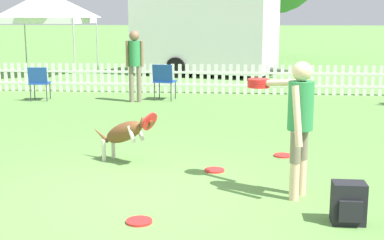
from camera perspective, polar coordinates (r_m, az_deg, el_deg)
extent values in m
plane|color=#5B8C42|center=(6.11, -5.10, -8.27)|extent=(240.00, 240.00, 0.00)
cylinder|color=beige|center=(6.07, 10.85, -6.44)|extent=(0.11, 0.11, 0.43)
cylinder|color=#7A705B|center=(5.96, 10.98, -2.85)|extent=(0.12, 0.12, 0.35)
cylinder|color=beige|center=(6.24, 11.59, -5.96)|extent=(0.11, 0.11, 0.43)
cylinder|color=#7A705B|center=(6.14, 11.73, -2.47)|extent=(0.12, 0.12, 0.35)
cylinder|color=#2D8447|center=(5.97, 11.53, 1.50)|extent=(0.38, 0.38, 0.54)
sphere|color=beige|center=(5.92, 11.66, 5.10)|extent=(0.22, 0.22, 0.22)
cylinder|color=beige|center=(5.78, 11.16, 0.38)|extent=(0.16, 0.21, 0.65)
cylinder|color=beige|center=(6.25, 9.61, 3.93)|extent=(0.58, 0.44, 0.13)
cylinder|color=red|center=(6.43, 7.11, 3.57)|extent=(0.26, 0.26, 0.02)
cylinder|color=red|center=(6.43, 7.11, 3.80)|extent=(0.26, 0.26, 0.02)
cylinder|color=red|center=(6.42, 7.12, 4.04)|extent=(0.26, 0.26, 0.02)
cylinder|color=red|center=(6.42, 7.12, 4.27)|extent=(0.26, 0.26, 0.02)
ellipsoid|color=brown|center=(7.46, -7.26, -1.29)|extent=(0.76, 0.59, 0.50)
ellipsoid|color=silver|center=(7.47, -7.25, -1.66)|extent=(0.40, 0.32, 0.24)
sphere|color=brown|center=(7.18, -4.98, -0.33)|extent=(0.15, 0.15, 0.15)
cone|color=brown|center=(7.13, -4.54, -0.15)|extent=(0.16, 0.14, 0.12)
cylinder|color=red|center=(7.13, -4.54, -0.15)|extent=(0.24, 0.29, 0.25)
cone|color=brown|center=(7.21, -4.90, 0.23)|extent=(0.05, 0.05, 0.07)
cone|color=brown|center=(7.14, -5.37, 0.11)|extent=(0.05, 0.05, 0.07)
cylinder|color=silver|center=(7.79, -8.39, -2.94)|extent=(0.06, 0.06, 0.30)
cylinder|color=silver|center=(7.65, -9.39, -3.23)|extent=(0.06, 0.06, 0.30)
cylinder|color=silver|center=(7.39, -5.57, -1.31)|extent=(0.16, 0.12, 0.24)
cylinder|color=silver|center=(7.26, -6.47, -1.55)|extent=(0.16, 0.12, 0.24)
cone|color=brown|center=(7.78, -9.76, -1.52)|extent=(0.31, 0.21, 0.22)
cylinder|color=red|center=(7.11, 2.42, -5.36)|extent=(0.26, 0.26, 0.02)
cylinder|color=red|center=(7.95, 9.67, -3.74)|extent=(0.26, 0.26, 0.02)
cylinder|color=red|center=(5.42, -5.66, -10.70)|extent=(0.26, 0.26, 0.02)
cube|color=black|center=(5.53, 16.35, -8.48)|extent=(0.32, 0.22, 0.42)
cube|color=black|center=(5.43, 16.58, -9.36)|extent=(0.23, 0.04, 0.21)
cube|color=white|center=(14.19, 1.02, 3.78)|extent=(17.10, 0.04, 0.06)
cube|color=white|center=(14.15, 1.02, 5.09)|extent=(17.10, 0.04, 0.06)
cube|color=white|center=(15.53, -19.25, 4.38)|extent=(0.09, 0.02, 0.77)
cube|color=white|center=(15.45, -18.60, 4.39)|extent=(0.09, 0.02, 0.77)
cube|color=white|center=(15.38, -17.94, 4.39)|extent=(0.09, 0.02, 0.77)
cube|color=white|center=(15.30, -17.28, 4.40)|extent=(0.09, 0.02, 0.77)
cube|color=white|center=(15.23, -16.61, 4.41)|extent=(0.09, 0.02, 0.77)
cube|color=white|center=(15.16, -15.94, 4.42)|extent=(0.09, 0.02, 0.77)
cube|color=white|center=(15.09, -15.25, 4.43)|extent=(0.09, 0.02, 0.77)
cube|color=white|center=(15.02, -14.57, 4.43)|extent=(0.09, 0.02, 0.77)
cube|color=white|center=(14.96, -13.87, 4.44)|extent=(0.09, 0.02, 0.77)
cube|color=white|center=(14.90, -13.17, 4.44)|extent=(0.09, 0.02, 0.77)
cube|color=white|center=(14.84, -12.47, 4.45)|extent=(0.09, 0.02, 0.77)
cube|color=white|center=(14.78, -11.75, 4.45)|extent=(0.09, 0.02, 0.77)
cube|color=white|center=(14.72, -11.04, 4.45)|extent=(0.09, 0.02, 0.77)
cube|color=white|center=(14.67, -10.31, 4.46)|extent=(0.09, 0.02, 0.77)
cube|color=white|center=(14.62, -9.59, 4.46)|extent=(0.09, 0.02, 0.77)
cube|color=white|center=(14.57, -8.85, 4.46)|extent=(0.09, 0.02, 0.77)
cube|color=white|center=(14.53, -8.12, 4.46)|extent=(0.09, 0.02, 0.77)
cube|color=white|center=(14.48, -7.38, 4.46)|extent=(0.09, 0.02, 0.77)
cube|color=white|center=(14.44, -6.63, 4.46)|extent=(0.09, 0.02, 0.77)
cube|color=white|center=(14.40, -5.88, 4.46)|extent=(0.09, 0.02, 0.77)
cube|color=white|center=(14.37, -5.13, 4.46)|extent=(0.09, 0.02, 0.77)
cube|color=white|center=(14.33, -4.37, 4.45)|extent=(0.09, 0.02, 0.77)
cube|color=white|center=(14.30, -3.61, 4.45)|extent=(0.09, 0.02, 0.77)
cube|color=white|center=(14.27, -2.84, 4.44)|extent=(0.09, 0.02, 0.77)
cube|color=white|center=(14.25, -2.08, 4.44)|extent=(0.09, 0.02, 0.77)
cube|color=white|center=(14.22, -1.31, 4.43)|extent=(0.09, 0.02, 0.77)
cube|color=white|center=(14.20, -0.53, 4.42)|extent=(0.09, 0.02, 0.77)
cube|color=white|center=(14.18, 0.24, 4.41)|extent=(0.09, 0.02, 0.77)
cube|color=white|center=(14.17, 1.02, 4.41)|extent=(0.09, 0.02, 0.77)
cube|color=white|center=(14.15, 1.80, 4.40)|extent=(0.09, 0.02, 0.77)
cube|color=white|center=(14.14, 2.58, 4.39)|extent=(0.09, 0.02, 0.77)
cube|color=white|center=(14.13, 3.36, 4.37)|extent=(0.09, 0.02, 0.77)
cube|color=white|center=(14.13, 4.14, 4.36)|extent=(0.09, 0.02, 0.77)
cube|color=white|center=(14.13, 4.92, 4.35)|extent=(0.09, 0.02, 0.77)
cube|color=white|center=(14.13, 5.70, 4.33)|extent=(0.09, 0.02, 0.77)
cube|color=white|center=(14.13, 6.48, 4.32)|extent=(0.09, 0.02, 0.77)
cube|color=white|center=(14.13, 7.26, 4.30)|extent=(0.09, 0.02, 0.77)
cube|color=white|center=(14.14, 8.04, 4.29)|extent=(0.09, 0.02, 0.77)
cube|color=white|center=(14.15, 8.82, 4.27)|extent=(0.09, 0.02, 0.77)
cube|color=white|center=(14.16, 9.60, 4.25)|extent=(0.09, 0.02, 0.77)
cube|color=white|center=(14.18, 10.38, 4.23)|extent=(0.09, 0.02, 0.77)
cube|color=white|center=(14.20, 11.15, 4.21)|extent=(0.09, 0.02, 0.77)
cube|color=white|center=(14.22, 11.92, 4.19)|extent=(0.09, 0.02, 0.77)
cube|color=white|center=(14.24, 12.69, 4.17)|extent=(0.09, 0.02, 0.77)
cube|color=white|center=(14.27, 13.46, 4.15)|extent=(0.09, 0.02, 0.77)
cube|color=white|center=(14.29, 14.22, 4.13)|extent=(0.09, 0.02, 0.77)
cube|color=white|center=(14.33, 14.99, 4.11)|extent=(0.09, 0.02, 0.77)
cube|color=white|center=(14.36, 15.74, 4.08)|extent=(0.09, 0.02, 0.77)
cube|color=white|center=(14.39, 16.50, 4.06)|extent=(0.09, 0.02, 0.77)
cube|color=white|center=(14.43, 17.25, 4.04)|extent=(0.09, 0.02, 0.77)
cube|color=white|center=(14.47, 17.99, 4.01)|extent=(0.09, 0.02, 0.77)
cube|color=white|center=(14.52, 18.74, 3.99)|extent=(0.09, 0.02, 0.77)
cube|color=white|center=(14.56, 19.47, 3.96)|extent=(0.09, 0.02, 0.77)
cylinder|color=#333338|center=(13.27, -1.78, 3.25)|extent=(0.02, 0.02, 0.45)
cylinder|color=#333338|center=(13.38, -3.50, 3.30)|extent=(0.02, 0.02, 0.45)
cylinder|color=#333338|center=(12.87, -2.25, 3.01)|extent=(0.02, 0.02, 0.45)
cylinder|color=#333338|center=(12.98, -4.02, 3.06)|extent=(0.02, 0.02, 0.45)
cube|color=#1E4799|center=(13.09, -2.90, 4.14)|extent=(0.55, 0.55, 0.03)
cube|color=#1E4799|center=(12.86, -3.17, 4.97)|extent=(0.49, 0.15, 0.43)
cylinder|color=#333338|center=(13.68, -14.89, 3.06)|extent=(0.02, 0.02, 0.42)
cylinder|color=#333338|center=(13.77, -16.45, 3.03)|extent=(0.02, 0.02, 0.42)
cylinder|color=#333338|center=(13.31, -15.25, 2.83)|extent=(0.02, 0.02, 0.42)
cylinder|color=#333338|center=(13.41, -16.85, 2.80)|extent=(0.02, 0.02, 0.42)
cube|color=#1E4799|center=(13.52, -15.91, 3.81)|extent=(0.51, 0.51, 0.03)
cube|color=#1E4799|center=(13.30, -16.16, 4.56)|extent=(0.46, 0.14, 0.40)
cylinder|color=#B2B2B2|center=(17.49, -12.46, 7.38)|extent=(0.04, 0.04, 1.98)
cylinder|color=#B2B2B2|center=(20.98, -17.32, 7.71)|extent=(0.04, 0.04, 1.98)
cylinder|color=#B2B2B2|center=(20.09, -10.09, 7.91)|extent=(0.04, 0.04, 1.98)
cube|color=white|center=(19.19, -15.24, 10.21)|extent=(2.72, 2.72, 0.20)
pyramid|color=white|center=(19.19, -15.33, 11.84)|extent=(2.72, 2.72, 0.89)
cylinder|color=#7A705B|center=(12.80, -5.67, 3.84)|extent=(0.11, 0.11, 0.86)
cylinder|color=#7A705B|center=(12.80, -6.48, 3.82)|extent=(0.11, 0.11, 0.86)
cylinder|color=#2D8447|center=(12.73, -6.14, 7.07)|extent=(0.27, 0.27, 0.59)
sphere|color=#8C664C|center=(12.71, -6.18, 8.93)|extent=(0.24, 0.24, 0.24)
cylinder|color=#8C664C|center=(12.72, -5.37, 7.04)|extent=(0.08, 0.08, 0.61)
cylinder|color=#8C664C|center=(12.74, -6.91, 7.01)|extent=(0.08, 0.08, 0.61)
cube|color=white|center=(18.68, 1.39, 9.19)|extent=(5.15, 3.57, 2.55)
cone|color=#3F3F42|center=(18.00, 9.62, 5.23)|extent=(0.82, 0.41, 0.20)
cylinder|color=black|center=(20.05, 0.96, 6.21)|extent=(0.70, 0.36, 0.68)
cylinder|color=black|center=(17.87, -1.71, 5.62)|extent=(0.70, 0.36, 0.68)
cylinder|color=brown|center=(26.22, 8.59, 9.95)|extent=(0.39, 0.39, 3.18)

